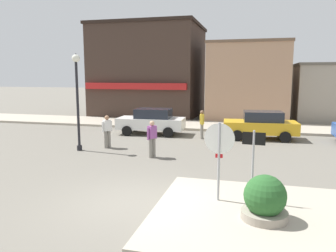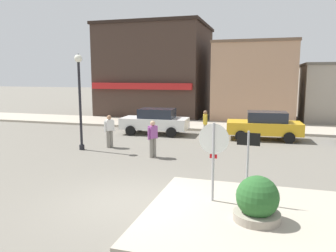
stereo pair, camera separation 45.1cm
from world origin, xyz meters
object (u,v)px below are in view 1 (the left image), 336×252
object	(u,v)px
pedestrian_crossing_near	(152,138)
pedestrian_crossing_far	(107,130)
stop_sign	(219,151)
lamp_post	(77,88)
pedestrian_kerb_side	(202,123)
one_way_sign	(253,159)
parked_car_second	(261,125)
parked_car_nearest	(152,121)
planter	(265,202)

from	to	relation	value
pedestrian_crossing_near	pedestrian_crossing_far	size ratio (longest dim) A/B	1.00
stop_sign	pedestrian_crossing_far	bearing A→B (deg)	135.76
lamp_post	pedestrian_kerb_side	xyz separation A→B (m)	(5.18, 4.38, -2.09)
stop_sign	one_way_sign	size ratio (longest dim) A/B	1.10
pedestrian_crossing_far	lamp_post	bearing A→B (deg)	-141.20
parked_car_second	pedestrian_kerb_side	xyz separation A→B (m)	(-3.19, -0.76, 0.06)
lamp_post	stop_sign	bearing A→B (deg)	-35.34
one_way_sign	parked_car_nearest	world-z (taller)	one_way_sign
pedestrian_kerb_side	one_way_sign	bearing A→B (deg)	-73.16
parked_car_second	pedestrian_crossing_far	size ratio (longest dim) A/B	2.56
one_way_sign	planter	world-z (taller)	one_way_sign
parked_car_nearest	pedestrian_crossing_far	size ratio (longest dim) A/B	2.53
pedestrian_crossing_near	one_way_sign	bearing A→B (deg)	-46.57
parked_car_second	pedestrian_crossing_near	xyz separation A→B (m)	(-4.62, -5.55, 0.06)
stop_sign	lamp_post	xyz separation A→B (m)	(-7.10, 5.03, 1.44)
planter	stop_sign	bearing A→B (deg)	142.03
planter	pedestrian_crossing_near	distance (m)	7.17
planter	lamp_post	size ratio (longest dim) A/B	0.27
pedestrian_kerb_side	lamp_post	bearing A→B (deg)	-139.80
lamp_post	parked_car_second	world-z (taller)	lamp_post
pedestrian_crossing_near	pedestrian_crossing_far	bearing A→B (deg)	154.96
parked_car_nearest	pedestrian_kerb_side	size ratio (longest dim) A/B	2.53
stop_sign	pedestrian_crossing_near	bearing A→B (deg)	125.86
stop_sign	pedestrian_kerb_side	distance (m)	9.63
pedestrian_kerb_side	planter	bearing A→B (deg)	-73.29
lamp_post	pedestrian_kerb_side	distance (m)	7.10
parked_car_second	pedestrian_crossing_far	distance (m)	8.48
lamp_post	pedestrian_crossing_near	xyz separation A→B (m)	(3.76, -0.41, -2.09)
pedestrian_crossing_near	pedestrian_crossing_far	world-z (taller)	same
stop_sign	pedestrian_crossing_near	xyz separation A→B (m)	(-3.34, 4.62, -0.65)
pedestrian_crossing_far	pedestrian_kerb_side	distance (m)	5.43
lamp_post	planter	bearing A→B (deg)	-35.73
lamp_post	pedestrian_crossing_near	distance (m)	4.32
one_way_sign	pedestrian_crossing_near	distance (m)	6.17
planter	parked_car_nearest	world-z (taller)	parked_car_nearest
lamp_post	pedestrian_crossing_near	bearing A→B (deg)	-6.28
parked_car_second	pedestrian_crossing_far	bearing A→B (deg)	-149.61
planter	pedestrian_crossing_far	bearing A→B (deg)	136.72
planter	lamp_post	xyz separation A→B (m)	(-8.29, 5.96, 2.40)
parked_car_nearest	planter	bearing A→B (deg)	-60.26
parked_car_nearest	parked_car_second	bearing A→B (deg)	1.18
one_way_sign	lamp_post	size ratio (longest dim) A/B	0.46
stop_sign	lamp_post	distance (m)	8.82
planter	pedestrian_kerb_side	distance (m)	10.80
pedestrian_crossing_far	pedestrian_kerb_side	size ratio (longest dim) A/B	1.00
pedestrian_crossing_far	pedestrian_kerb_side	bearing A→B (deg)	40.54
parked_car_nearest	stop_sign	bearing A→B (deg)	-63.19
pedestrian_crossing_far	pedestrian_kerb_side	xyz separation A→B (m)	(4.13, 3.53, 0.00)
parked_car_second	lamp_post	bearing A→B (deg)	-148.46
planter	lamp_post	distance (m)	10.49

